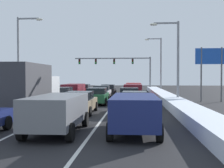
{
  "coord_description": "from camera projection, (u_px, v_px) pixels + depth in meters",
  "views": [
    {
      "loc": [
        3.55,
        -4.57,
        2.5
      ],
      "look_at": [
        0.82,
        31.11,
        1.61
      ],
      "focal_mm": 45.12,
      "sensor_mm": 36.0,
      "label": 1
    }
  ],
  "objects": [
    {
      "name": "suv_maroon_left_lane_fourth",
      "position": [
        74.0,
        89.0,
        33.5
      ],
      "size": [
        2.16,
        4.9,
        1.67
      ],
      "color": "maroon",
      "rests_on": "ground"
    },
    {
      "name": "traffic_light_gantry",
      "position": [
        121.0,
        64.0,
        51.64
      ],
      "size": [
        14.0,
        0.47,
        6.2
      ],
      "color": "slate",
      "rests_on": "ground"
    },
    {
      "name": "street_lamp_right_mid",
      "position": [
        159.0,
        60.0,
        44.13
      ],
      "size": [
        2.66,
        0.36,
        8.65
      ],
      "color": "gray",
      "rests_on": "ground"
    },
    {
      "name": "sedan_black_center_lane_fifth",
      "position": [
        108.0,
        90.0,
        37.66
      ],
      "size": [
        2.0,
        4.5,
        1.51
      ],
      "color": "black",
      "rests_on": "ground"
    },
    {
      "name": "suv_navy_right_lane_nearest",
      "position": [
        134.0,
        110.0,
        12.5
      ],
      "size": [
        2.16,
        4.9,
        1.67
      ],
      "color": "navy",
      "rests_on": "ground"
    },
    {
      "name": "ground_plane",
      "position": [
        91.0,
        107.0,
        23.69
      ],
      "size": [
        122.55,
        122.55,
        0.0
      ],
      "primitive_type": "plane",
      "color": "black"
    },
    {
      "name": "suv_maroon_right_lane_fourth",
      "position": [
        133.0,
        90.0,
        31.95
      ],
      "size": [
        2.16,
        4.9,
        1.67
      ],
      "color": "maroon",
      "rests_on": "ground"
    },
    {
      "name": "sedan_tan_center_lane_second",
      "position": [
        80.0,
        102.0,
        19.25
      ],
      "size": [
        2.0,
        4.5,
        1.51
      ],
      "color": "#937F60",
      "rests_on": "ground"
    },
    {
      "name": "snow_bank_left_shoulder",
      "position": [
        31.0,
        98.0,
        28.91
      ],
      "size": [
        1.8,
        51.85,
        0.77
      ],
      "primitive_type": "cube",
      "color": "silver",
      "rests_on": "ground"
    },
    {
      "name": "suv_red_right_lane_fifth",
      "position": [
        134.0,
        88.0,
        38.98
      ],
      "size": [
        2.16,
        4.9,
        1.67
      ],
      "color": "maroon",
      "rests_on": "ground"
    },
    {
      "name": "lane_stripe_between_center_lane_and_left_lane",
      "position": [
        82.0,
        102.0,
        28.51
      ],
      "size": [
        0.14,
        51.85,
        0.01
      ],
      "primitive_type": "cube",
      "color": "silver",
      "rests_on": "ground"
    },
    {
      "name": "sedan_charcoal_left_lane_third",
      "position": [
        62.0,
        95.0,
        27.44
      ],
      "size": [
        2.0,
        4.5,
        1.51
      ],
      "color": "#38383D",
      "rests_on": "ground"
    },
    {
      "name": "suv_gray_center_lane_nearest",
      "position": [
        58.0,
        110.0,
        12.57
      ],
      "size": [
        2.16,
        4.9,
        1.67
      ],
      "color": "slate",
      "rests_on": "ground"
    },
    {
      "name": "box_truck_left_lane_second",
      "position": [
        28.0,
        86.0,
        19.07
      ],
      "size": [
        2.53,
        7.2,
        3.36
      ],
      "color": "#B7BABF",
      "rests_on": "ground"
    },
    {
      "name": "sedan_green_center_lane_third",
      "position": [
        97.0,
        96.0,
        25.86
      ],
      "size": [
        2.0,
        4.5,
        1.51
      ],
      "color": "#1E5633",
      "rests_on": "ground"
    },
    {
      "name": "street_lamp_right_near",
      "position": [
        174.0,
        54.0,
        25.38
      ],
      "size": [
        2.66,
        0.36,
        7.52
      ],
      "color": "gray",
      "rests_on": "ground"
    },
    {
      "name": "roadside_sign_right",
      "position": [
        211.0,
        62.0,
        28.29
      ],
      "size": [
        3.2,
        0.16,
        5.5
      ],
      "color": "#59595B",
      "rests_on": "ground"
    },
    {
      "name": "sedan_red_left_lane_fifth",
      "position": [
        83.0,
        89.0,
        39.29
      ],
      "size": [
        2.0,
        4.5,
        1.51
      ],
      "color": "maroon",
      "rests_on": "ground"
    },
    {
      "name": "lane_stripe_between_right_lane_and_center_lane",
      "position": [
        115.0,
        102.0,
        28.25
      ],
      "size": [
        0.14,
        51.85,
        0.01
      ],
      "primitive_type": "cube",
      "color": "silver",
      "rests_on": "ground"
    },
    {
      "name": "snow_bank_right_shoulder",
      "position": [
        168.0,
        99.0,
        27.84
      ],
      "size": [
        1.75,
        51.85,
        0.68
      ],
      "primitive_type": "cube",
      "color": "silver",
      "rests_on": "ground"
    },
    {
      "name": "street_lamp_left_mid",
      "position": [
        22.0,
        52.0,
        28.35
      ],
      "size": [
        2.66,
        0.36,
        8.52
      ],
      "color": "gray",
      "rests_on": "ground"
    },
    {
      "name": "sedan_silver_right_lane_second",
      "position": [
        135.0,
        102.0,
        19.41
      ],
      "size": [
        2.0,
        4.5,
        1.51
      ],
      "color": "#B7BABF",
      "rests_on": "ground"
    },
    {
      "name": "sedan_white_center_lane_fourth",
      "position": [
        102.0,
        92.0,
        32.08
      ],
      "size": [
        2.0,
        4.5,
        1.51
      ],
      "color": "silver",
      "rests_on": "ground"
    },
    {
      "name": "sedan_charcoal_right_lane_third",
      "position": [
        129.0,
        96.0,
        26.25
      ],
      "size": [
        2.0,
        4.5,
        1.51
      ],
      "color": "#38383D",
      "rests_on": "ground"
    }
  ]
}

